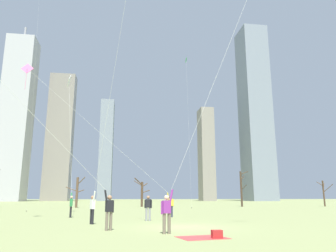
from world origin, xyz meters
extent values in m
plane|color=#848E56|center=(0.00, 0.00, 0.00)|extent=(400.00, 400.00, 0.00)
cylinder|color=#726656|center=(-1.41, -2.93, 0.42)|extent=(0.14, 0.14, 0.85)
cylinder|color=#726656|center=(-1.20, -2.90, 0.42)|extent=(0.14, 0.14, 0.85)
cube|color=purple|center=(-1.30, -2.91, 1.12)|extent=(0.36, 0.24, 0.54)
sphere|color=beige|center=(-1.30, -2.91, 1.51)|extent=(0.22, 0.22, 0.22)
cylinder|color=purple|center=(-1.51, -2.94, 1.09)|extent=(0.09, 0.09, 0.55)
cylinder|color=purple|center=(-1.10, -2.89, 1.59)|extent=(0.21, 0.12, 0.56)
cylinder|color=silver|center=(1.45, -3.17, 8.11)|extent=(5.10, 0.58, 12.53)
cylinder|color=black|center=(-7.08, 8.83, 0.42)|extent=(0.14, 0.14, 0.85)
cylinder|color=black|center=(-7.13, 9.05, 0.42)|extent=(0.14, 0.14, 0.85)
cube|color=#338C4C|center=(-7.11, 8.94, 1.12)|extent=(0.27, 0.37, 0.54)
sphere|color=tan|center=(-7.11, 8.94, 1.51)|extent=(0.22, 0.22, 0.22)
cylinder|color=#338C4C|center=(-7.06, 8.74, 1.09)|extent=(0.09, 0.09, 0.55)
cylinder|color=#338C4C|center=(-7.15, 9.15, 1.59)|extent=(0.13, 0.22, 0.56)
cube|color=white|center=(-8.80, 13.92, 12.74)|extent=(0.29, 1.48, 1.45)
cylinder|color=black|center=(-8.80, 13.92, 12.74)|extent=(0.28, 0.11, 0.94)
cylinder|color=silver|center=(-7.97, 11.53, 7.29)|extent=(1.66, 4.79, 10.90)
cylinder|color=#726656|center=(-3.73, -1.13, 0.42)|extent=(0.14, 0.14, 0.85)
cylinder|color=#726656|center=(-3.91, -1.25, 0.42)|extent=(0.14, 0.14, 0.85)
cube|color=black|center=(-3.82, -1.19, 1.12)|extent=(0.39, 0.36, 0.54)
sphere|color=#9E7051|center=(-3.82, -1.19, 1.51)|extent=(0.22, 0.22, 0.22)
cylinder|color=black|center=(-3.65, -1.07, 1.09)|extent=(0.09, 0.09, 0.55)
cylinder|color=black|center=(-3.99, -1.31, 1.59)|extent=(0.22, 0.19, 0.56)
cylinder|color=#33384C|center=(0.64, 8.39, 0.42)|extent=(0.14, 0.14, 0.85)
cylinder|color=#33384C|center=(0.43, 8.34, 0.42)|extent=(0.14, 0.14, 0.85)
cube|color=yellow|center=(0.54, 8.37, 1.12)|extent=(0.38, 0.28, 0.54)
sphere|color=brown|center=(0.54, 8.37, 1.51)|extent=(0.22, 0.22, 0.22)
cylinder|color=yellow|center=(0.74, 8.42, 1.09)|extent=(0.09, 0.09, 0.55)
cylinder|color=yellow|center=(0.33, 8.32, 1.59)|extent=(0.22, 0.14, 0.56)
cube|color=pink|center=(-10.39, 6.03, 10.71)|extent=(0.96, 0.41, 0.90)
cylinder|color=black|center=(-10.39, 6.03, 10.71)|extent=(0.09, 0.35, 0.55)
cylinder|color=pink|center=(-10.35, 5.83, 9.71)|extent=(0.02, 0.02, 1.35)
cylinder|color=silver|center=(-5.03, 7.17, 6.28)|extent=(10.74, 2.30, 8.87)
cylinder|color=black|center=(-4.99, 2.64, 0.42)|extent=(0.14, 0.14, 0.85)
cylinder|color=black|center=(-4.88, 2.45, 0.42)|extent=(0.14, 0.14, 0.85)
cube|color=white|center=(-4.94, 2.54, 1.12)|extent=(0.33, 0.39, 0.54)
sphere|color=#9E7051|center=(-4.94, 2.54, 1.51)|extent=(0.22, 0.22, 0.22)
cylinder|color=white|center=(-5.03, 2.73, 1.09)|extent=(0.09, 0.09, 0.55)
cylinder|color=white|center=(-4.84, 2.36, 1.59)|extent=(0.17, 0.22, 0.56)
cylinder|color=silver|center=(-3.62, -0.25, 10.57)|extent=(2.45, 5.23, 17.46)
cylinder|color=gray|center=(-1.40, 4.71, 0.42)|extent=(0.14, 0.14, 0.85)
cylinder|color=gray|center=(-1.61, 4.77, 0.42)|extent=(0.14, 0.14, 0.85)
cube|color=black|center=(-1.51, 4.74, 1.12)|extent=(0.38, 0.28, 0.54)
sphere|color=#9E7051|center=(-1.51, 4.74, 1.51)|extent=(0.22, 0.22, 0.22)
cylinder|color=black|center=(-1.31, 4.69, 1.09)|extent=(0.09, 0.09, 0.55)
cylinder|color=black|center=(-1.71, 4.79, 1.09)|extent=(0.09, 0.09, 0.55)
cylinder|color=silver|center=(-13.58, 19.26, 13.21)|extent=(0.24, 2.39, 26.34)
cylinder|color=#3F3833|center=(-13.47, 20.45, 0.04)|extent=(0.10, 0.10, 0.08)
cube|color=green|center=(6.84, 32.63, 24.34)|extent=(0.37, 1.16, 1.18)
cylinder|color=black|center=(6.84, 32.63, 24.34)|extent=(0.21, 0.04, 0.77)
cylinder|color=silver|center=(6.61, 30.26, 12.19)|extent=(0.48, 4.76, 24.30)
cylinder|color=#3F3833|center=(6.37, 27.88, 0.04)|extent=(0.10, 0.10, 0.08)
cube|color=#CC3838|center=(-0.11, -4.39, 0.01)|extent=(2.05, 1.74, 0.01)
cube|color=#B22626|center=(0.39, -4.69, 0.16)|extent=(0.40, 0.28, 0.30)
cylinder|color=#423326|center=(15.84, 33.50, 2.81)|extent=(0.31, 0.31, 5.62)
cylinder|color=#423326|center=(16.21, 33.69, 4.54)|extent=(0.88, 0.55, 0.85)
cylinder|color=#423326|center=(16.17, 33.13, 3.02)|extent=(0.75, 0.85, 0.84)
cylinder|color=#423326|center=(16.45, 33.34, 5.37)|extent=(1.28, 0.45, 0.58)
cylinder|color=brown|center=(-9.85, 32.12, 2.19)|extent=(0.35, 0.35, 4.38)
cylinder|color=brown|center=(-9.28, 31.68, 3.82)|extent=(1.28, 1.01, 1.17)
cylinder|color=brown|center=(-9.34, 32.01, 2.36)|extent=(1.09, 0.35, 0.48)
cylinder|color=brown|center=(-10.72, 32.53, 2.66)|extent=(1.83, 0.95, 0.73)
cylinder|color=#4C3828|center=(29.74, 32.74, 2.09)|extent=(0.25, 0.25, 4.19)
cylinder|color=#4C3828|center=(29.48, 33.16, 3.67)|extent=(0.65, 0.95, 0.79)
cylinder|color=#4C3828|center=(29.28, 31.94, 3.66)|extent=(1.00, 1.66, 0.85)
cylinder|color=#4C3828|center=(30.26, 33.33, 3.10)|extent=(1.14, 1.29, 1.60)
cylinder|color=#4C3828|center=(30.24, 32.14, 2.93)|extent=(1.12, 1.30, 1.34)
cylinder|color=#4C3828|center=(-0.13, 35.18, 1.95)|extent=(0.38, 0.38, 3.89)
cylinder|color=#4C3828|center=(-0.76, 35.72, 3.69)|extent=(1.36, 1.22, 0.95)
cylinder|color=#4C3828|center=(0.30, 35.44, 3.42)|extent=(1.01, 0.71, 0.67)
cylinder|color=#4C3828|center=(0.48, 35.31, 2.39)|extent=(1.30, 0.41, 0.53)
cylinder|color=#4C3828|center=(-0.76, 34.70, 3.93)|extent=(1.42, 1.15, 1.16)
cube|color=gray|center=(28.98, 104.51, 18.08)|extent=(5.16, 7.82, 36.15)
cube|color=#B2B2B7|center=(-42.47, 102.28, 30.29)|extent=(10.04, 9.48, 60.58)
cylinder|color=#99999E|center=(-42.47, 102.28, 63.22)|extent=(0.80, 0.80, 5.29)
cube|color=gray|center=(-28.73, 112.90, 25.35)|extent=(9.92, 6.50, 50.70)
cube|color=gray|center=(-10.26, 112.09, 19.94)|extent=(5.16, 9.02, 39.87)
cube|color=gray|center=(48.33, 100.28, 34.99)|extent=(9.80, 11.85, 69.99)
camera|label=1|loc=(-3.22, -17.04, 1.55)|focal=34.13mm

